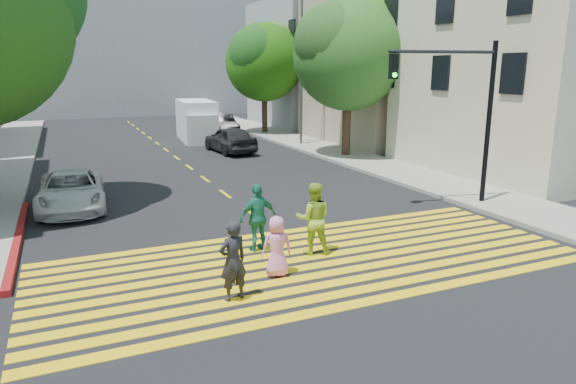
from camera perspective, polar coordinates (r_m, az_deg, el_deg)
ground at (r=11.88m, az=5.90°, el=-9.71°), size 120.00×120.00×0.00m
sidewalk_left at (r=31.94m, az=-28.92°, el=3.55°), size 3.00×40.00×0.15m
sidewalk_right at (r=28.53m, az=5.99°, el=4.17°), size 3.00×60.00×0.15m
curb_red at (r=16.19m, az=-27.79°, el=-4.57°), size 0.20×8.00×0.16m
crosswalk at (r=12.91m, az=3.10°, el=-7.68°), size 13.40×5.30×0.01m
lane_line at (r=32.75m, az=-13.88°, el=4.93°), size 0.12×34.40×0.01m
building_right_cream at (r=26.90m, az=26.57°, el=12.84°), size 10.00×10.00×10.00m
building_right_tan at (r=35.05m, az=12.41°, el=13.75°), size 10.00×10.00×10.00m
building_right_grey at (r=44.45m, az=3.86°, el=13.91°), size 10.00×10.00×10.00m
backdrop_block at (r=57.73m, az=-18.82°, el=14.14°), size 30.00×8.00×12.00m
tree_right_near at (r=27.85m, az=6.84°, el=15.57°), size 6.50×6.00×8.44m
tree_right_far at (r=37.97m, az=-2.63°, el=14.64°), size 7.31×7.31×8.03m
pedestrian_man at (r=10.62m, az=-6.15°, el=-7.62°), size 0.70×0.54×1.70m
pedestrian_woman at (r=13.16m, az=2.84°, el=-2.97°), size 1.11×1.00×1.88m
pedestrian_child at (r=11.81m, az=-1.25°, el=-6.06°), size 0.76×0.55×1.42m
pedestrian_extra at (r=13.41m, az=-3.35°, el=-2.84°), size 1.11×0.58×1.80m
white_sedan at (r=18.92m, az=-22.95°, el=0.13°), size 2.34×4.69×1.28m
dark_car_near at (r=29.62m, az=-6.46°, el=5.85°), size 2.20×4.62×1.52m
silver_car at (r=39.59m, az=-10.60°, el=7.40°), size 1.88×4.27×1.22m
dark_car_parked at (r=37.82m, az=-7.36°, el=7.44°), size 1.69×4.52×1.48m
white_van at (r=34.96m, az=-10.08°, el=7.69°), size 2.57×5.73×2.63m
traffic_signal at (r=18.29m, az=18.83°, el=9.49°), size 3.75×1.00×5.58m
street_lamp at (r=31.78m, az=1.16°, el=14.70°), size 2.10×0.47×9.29m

